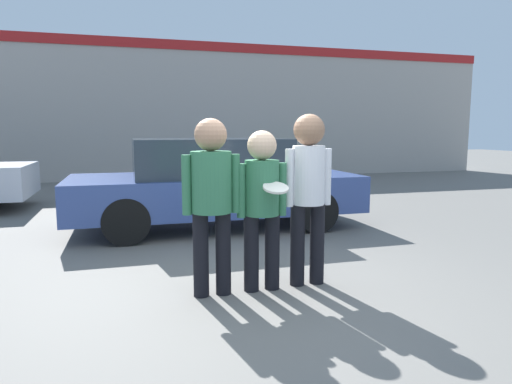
{
  "coord_description": "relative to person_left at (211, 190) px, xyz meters",
  "views": [
    {
      "loc": [
        -1.17,
        -4.12,
        1.6
      ],
      "look_at": [
        0.11,
        0.35,
        0.97
      ],
      "focal_mm": 32.0,
      "sensor_mm": 36.0,
      "label": 1
    }
  ],
  "objects": [
    {
      "name": "parked_car_near",
      "position": [
        0.61,
        3.11,
        -0.29
      ],
      "size": [
        4.65,
        1.88,
        1.47
      ],
      "color": "#334784",
      "rests_on": "ground"
    },
    {
      "name": "shrub",
      "position": [
        4.82,
        10.38,
        -0.54
      ],
      "size": [
        0.98,
        0.98,
        0.98
      ],
      "color": "#387A3D",
      "rests_on": "ground"
    },
    {
      "name": "person_middle_with_frisbee",
      "position": [
        0.51,
        0.01,
        -0.09
      ],
      "size": [
        0.51,
        0.53,
        1.6
      ],
      "color": "black",
      "rests_on": "ground"
    },
    {
      "name": "ground_plane",
      "position": [
        0.4,
        -0.12,
        -1.03
      ],
      "size": [
        56.0,
        56.0,
        0.0
      ],
      "primitive_type": "plane",
      "color": "#66635E"
    },
    {
      "name": "person_right",
      "position": [
        1.01,
        0.05,
        0.02
      ],
      "size": [
        0.5,
        0.33,
        1.77
      ],
      "color": "black",
      "rests_on": "ground"
    },
    {
      "name": "person_left",
      "position": [
        0.0,
        0.0,
        0.0
      ],
      "size": [
        0.56,
        0.39,
        1.71
      ],
      "color": "black",
      "rests_on": "ground"
    },
    {
      "name": "storefront_building",
      "position": [
        0.4,
        11.06,
        1.24
      ],
      "size": [
        24.0,
        0.22,
        4.48
      ],
      "color": "#B2A89E",
      "rests_on": "ground"
    }
  ]
}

